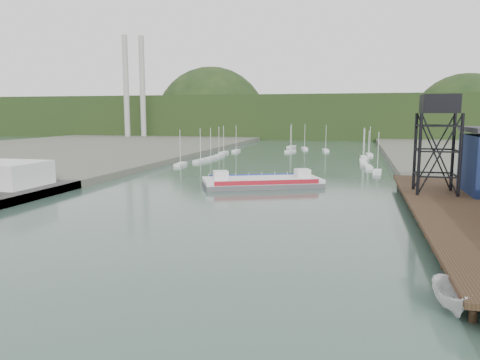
% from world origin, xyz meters
% --- Properties ---
extents(east_pier, '(14.00, 70.00, 2.45)m').
position_xyz_m(east_pier, '(37.00, 45.00, 1.90)').
color(east_pier, black).
rests_on(east_pier, ground).
extents(lift_tower, '(6.50, 6.50, 16.00)m').
position_xyz_m(lift_tower, '(35.00, 58.00, 15.65)').
color(lift_tower, black).
rests_on(lift_tower, east_pier).
extents(marina_sailboats, '(57.71, 92.65, 0.90)m').
position_xyz_m(marina_sailboats, '(0.08, 138.46, 0.35)').
color(marina_sailboats, silver).
rests_on(marina_sailboats, ground).
extents(smokestacks, '(11.20, 8.20, 60.00)m').
position_xyz_m(smokestacks, '(-106.00, 232.50, 30.00)').
color(smokestacks, '#9FA09A').
rests_on(smokestacks, ground).
extents(distant_hills, '(500.00, 120.00, 80.00)m').
position_xyz_m(distant_hills, '(-3.98, 301.35, 10.38)').
color(distant_hills, black).
rests_on(distant_hills, ground).
extents(chain_ferry, '(26.02, 18.67, 3.48)m').
position_xyz_m(chain_ferry, '(3.38, 71.10, 1.00)').
color(chain_ferry, '#505052').
rests_on(chain_ferry, ground).
extents(motorboat, '(2.79, 6.10, 2.29)m').
position_xyz_m(motorboat, '(29.79, 13.55, 1.14)').
color(motorboat, silver).
rests_on(motorboat, ground).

